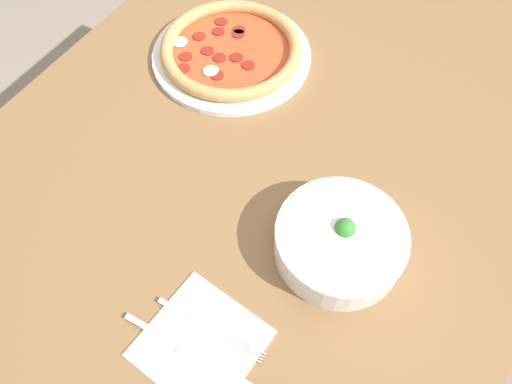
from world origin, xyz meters
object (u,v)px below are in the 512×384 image
(pizza, at_px, (231,51))
(fork, at_px, (209,328))
(knife, at_px, (187,351))
(bowl, at_px, (340,240))

(pizza, distance_m, fork, 0.56)
(pizza, height_order, knife, pizza)
(fork, bearing_deg, pizza, 117.13)
(pizza, xyz_separation_m, fork, (0.49, 0.27, -0.01))
(pizza, relative_size, knife, 1.41)
(bowl, bearing_deg, knife, -23.94)
(knife, bearing_deg, pizza, 114.42)
(pizza, distance_m, knife, 0.60)
(bowl, distance_m, knife, 0.28)
(pizza, bearing_deg, knife, 26.42)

